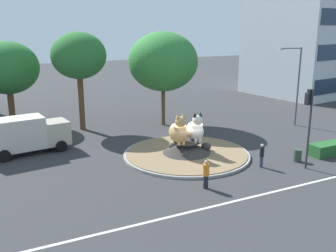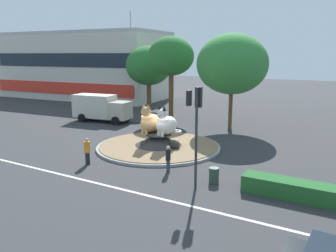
{
  "view_description": "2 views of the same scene",
  "coord_description": "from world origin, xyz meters",
  "px_view_note": "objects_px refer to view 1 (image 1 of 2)",
  "views": [
    {
      "loc": [
        -13.56,
        -24.08,
        9.58
      ],
      "look_at": [
        -0.44,
        2.28,
        1.83
      ],
      "focal_mm": 41.0,
      "sensor_mm": 36.0,
      "label": 1
    },
    {
      "loc": [
        13.42,
        -21.72,
        7.14
      ],
      "look_at": [
        0.46,
        0.68,
        1.66
      ],
      "focal_mm": 36.39,
      "sensor_mm": 36.0,
      "label": 2
    }
  ],
  "objects_px": {
    "third_tree_left": "(7,68)",
    "pedestrian_orange_shirt": "(206,174)",
    "cat_statue_white": "(195,130)",
    "second_tree_near_tower": "(79,56)",
    "cat_statue_calico": "(179,132)",
    "pedestrian_black_shirt": "(262,155)",
    "office_tower": "(313,2)",
    "streetlight_arm": "(296,81)",
    "delivery_box_truck": "(24,134)",
    "litter_bin": "(298,155)",
    "broadleaf_tree_behind_island": "(163,62)",
    "traffic_light_mast": "(309,112)"
  },
  "relations": [
    {
      "from": "cat_statue_calico",
      "to": "third_tree_left",
      "type": "xyz_separation_m",
      "value": [
        -10.2,
        15.44,
        3.66
      ]
    },
    {
      "from": "streetlight_arm",
      "to": "pedestrian_black_shirt",
      "type": "relative_size",
      "value": 4.48
    },
    {
      "from": "streetlight_arm",
      "to": "cat_statue_white",
      "type": "bearing_deg",
      "value": 29.37
    },
    {
      "from": "pedestrian_black_shirt",
      "to": "cat_statue_white",
      "type": "bearing_deg",
      "value": -78.75
    },
    {
      "from": "cat_statue_calico",
      "to": "pedestrian_black_shirt",
      "type": "bearing_deg",
      "value": 51.69
    },
    {
      "from": "cat_statue_white",
      "to": "second_tree_near_tower",
      "type": "height_order",
      "value": "second_tree_near_tower"
    },
    {
      "from": "traffic_light_mast",
      "to": "second_tree_near_tower",
      "type": "relative_size",
      "value": 0.61
    },
    {
      "from": "streetlight_arm",
      "to": "pedestrian_orange_shirt",
      "type": "relative_size",
      "value": 4.24
    },
    {
      "from": "delivery_box_truck",
      "to": "office_tower",
      "type": "bearing_deg",
      "value": 8.11
    },
    {
      "from": "office_tower",
      "to": "litter_bin",
      "type": "bearing_deg",
      "value": -144.5
    },
    {
      "from": "traffic_light_mast",
      "to": "second_tree_near_tower",
      "type": "bearing_deg",
      "value": 32.5
    },
    {
      "from": "broadleaf_tree_behind_island",
      "to": "traffic_light_mast",
      "type": "bearing_deg",
      "value": -76.95
    },
    {
      "from": "second_tree_near_tower",
      "to": "litter_bin",
      "type": "bearing_deg",
      "value": -53.35
    },
    {
      "from": "second_tree_near_tower",
      "to": "pedestrian_orange_shirt",
      "type": "relative_size",
      "value": 5.06
    },
    {
      "from": "pedestrian_orange_shirt",
      "to": "delivery_box_truck",
      "type": "distance_m",
      "value": 14.75
    },
    {
      "from": "pedestrian_orange_shirt",
      "to": "cat_statue_calico",
      "type": "bearing_deg",
      "value": 110.93
    },
    {
      "from": "pedestrian_orange_shirt",
      "to": "broadleaf_tree_behind_island",
      "type": "bearing_deg",
      "value": 106.24
    },
    {
      "from": "cat_statue_white",
      "to": "pedestrian_black_shirt",
      "type": "bearing_deg",
      "value": 42.53
    },
    {
      "from": "third_tree_left",
      "to": "delivery_box_truck",
      "type": "relative_size",
      "value": 1.25
    },
    {
      "from": "cat_statue_calico",
      "to": "delivery_box_truck",
      "type": "height_order",
      "value": "cat_statue_calico"
    },
    {
      "from": "traffic_light_mast",
      "to": "pedestrian_black_shirt",
      "type": "distance_m",
      "value": 4.25
    },
    {
      "from": "delivery_box_truck",
      "to": "litter_bin",
      "type": "xyz_separation_m",
      "value": [
        17.45,
        -10.61,
        -1.1
      ]
    },
    {
      "from": "traffic_light_mast",
      "to": "streetlight_arm",
      "type": "height_order",
      "value": "streetlight_arm"
    },
    {
      "from": "cat_statue_calico",
      "to": "office_tower",
      "type": "xyz_separation_m",
      "value": [
        30.09,
        16.93,
        10.68
      ]
    },
    {
      "from": "cat_statue_calico",
      "to": "second_tree_near_tower",
      "type": "xyz_separation_m",
      "value": [
        -4.41,
        11.07,
        4.88
      ]
    },
    {
      "from": "third_tree_left",
      "to": "pedestrian_orange_shirt",
      "type": "distance_m",
      "value": 23.51
    },
    {
      "from": "office_tower",
      "to": "second_tree_near_tower",
      "type": "height_order",
      "value": "office_tower"
    },
    {
      "from": "delivery_box_truck",
      "to": "cat_statue_calico",
      "type": "bearing_deg",
      "value": -37.5
    },
    {
      "from": "cat_statue_white",
      "to": "pedestrian_orange_shirt",
      "type": "bearing_deg",
      "value": -13.81
    },
    {
      "from": "pedestrian_orange_shirt",
      "to": "litter_bin",
      "type": "height_order",
      "value": "pedestrian_orange_shirt"
    },
    {
      "from": "streetlight_arm",
      "to": "third_tree_left",
      "type": "bearing_deg",
      "value": -11.02
    },
    {
      "from": "broadleaf_tree_behind_island",
      "to": "pedestrian_black_shirt",
      "type": "xyz_separation_m",
      "value": [
        0.98,
        -13.64,
        -5.31
      ]
    },
    {
      "from": "pedestrian_black_shirt",
      "to": "litter_bin",
      "type": "bearing_deg",
      "value": 154.89
    },
    {
      "from": "cat_statue_white",
      "to": "streetlight_arm",
      "type": "xyz_separation_m",
      "value": [
        13.11,
        3.35,
        2.45
      ]
    },
    {
      "from": "traffic_light_mast",
      "to": "third_tree_left",
      "type": "bearing_deg",
      "value": 37.68
    },
    {
      "from": "pedestrian_orange_shirt",
      "to": "litter_bin",
      "type": "distance_m",
      "value": 8.57
    },
    {
      "from": "third_tree_left",
      "to": "streetlight_arm",
      "type": "bearing_deg",
      "value": -26.05
    },
    {
      "from": "pedestrian_black_shirt",
      "to": "delivery_box_truck",
      "type": "relative_size",
      "value": 0.26
    },
    {
      "from": "broadleaf_tree_behind_island",
      "to": "pedestrian_black_shirt",
      "type": "distance_m",
      "value": 14.67
    },
    {
      "from": "traffic_light_mast",
      "to": "third_tree_left",
      "type": "xyz_separation_m",
      "value": [
        -16.9,
        21.33,
        1.65
      ]
    },
    {
      "from": "third_tree_left",
      "to": "office_tower",
      "type": "bearing_deg",
      "value": 2.12
    },
    {
      "from": "office_tower",
      "to": "third_tree_left",
      "type": "xyz_separation_m",
      "value": [
        -40.29,
        -1.49,
        -7.02
      ]
    },
    {
      "from": "cat_statue_white",
      "to": "litter_bin",
      "type": "bearing_deg",
      "value": 62.21
    },
    {
      "from": "streetlight_arm",
      "to": "delivery_box_truck",
      "type": "xyz_separation_m",
      "value": [
        -24.69,
        2.59,
        -2.87
      ]
    },
    {
      "from": "cat_statue_white",
      "to": "pedestrian_orange_shirt",
      "type": "height_order",
      "value": "cat_statue_white"
    },
    {
      "from": "office_tower",
      "to": "litter_bin",
      "type": "distance_m",
      "value": 33.69
    },
    {
      "from": "pedestrian_black_shirt",
      "to": "second_tree_near_tower",
      "type": "bearing_deg",
      "value": -81.63
    },
    {
      "from": "traffic_light_mast",
      "to": "broadleaf_tree_behind_island",
      "type": "bearing_deg",
      "value": 12.35
    },
    {
      "from": "second_tree_near_tower",
      "to": "third_tree_left",
      "type": "bearing_deg",
      "value": 142.99
    },
    {
      "from": "cat_statue_calico",
      "to": "pedestrian_black_shirt",
      "type": "height_order",
      "value": "cat_statue_calico"
    }
  ]
}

